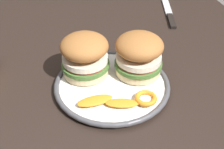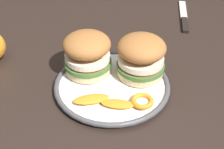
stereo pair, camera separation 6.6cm
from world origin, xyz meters
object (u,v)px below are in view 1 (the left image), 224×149
(dining_table, at_px, (106,110))
(dinner_plate, at_px, (112,85))
(table_knife, at_px, (169,14))
(sandwich_half_right, at_px, (139,55))
(sandwich_half_left, at_px, (85,55))

(dining_table, xyz_separation_m, dinner_plate, (-0.02, -0.01, 0.10))
(dinner_plate, relative_size, table_knife, 1.24)
(sandwich_half_right, height_order, table_knife, sandwich_half_right)
(dining_table, relative_size, sandwich_half_right, 11.59)
(sandwich_half_right, relative_size, table_knife, 0.53)
(table_knife, bearing_deg, dining_table, 135.05)
(dinner_plate, height_order, table_knife, dinner_plate)
(dining_table, bearing_deg, dinner_plate, -157.26)
(sandwich_half_left, height_order, table_knife, sandwich_half_left)
(dinner_plate, bearing_deg, sandwich_half_right, -73.78)
(sandwich_half_left, bearing_deg, table_knife, -51.77)
(dining_table, height_order, dinner_plate, dinner_plate)
(dinner_plate, bearing_deg, table_knife, -41.64)
(sandwich_half_left, height_order, sandwich_half_right, same)
(sandwich_half_right, bearing_deg, dining_table, 87.60)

